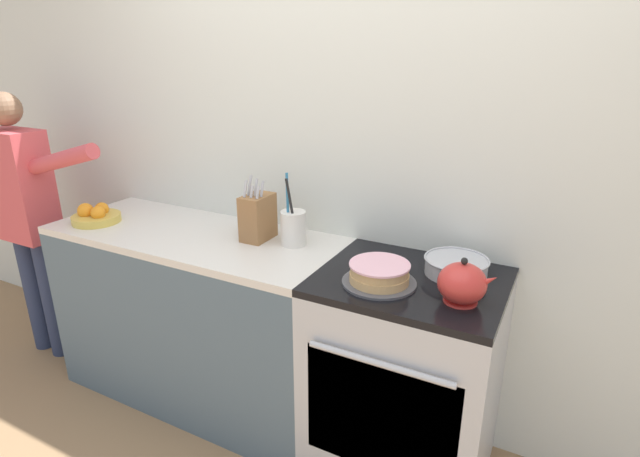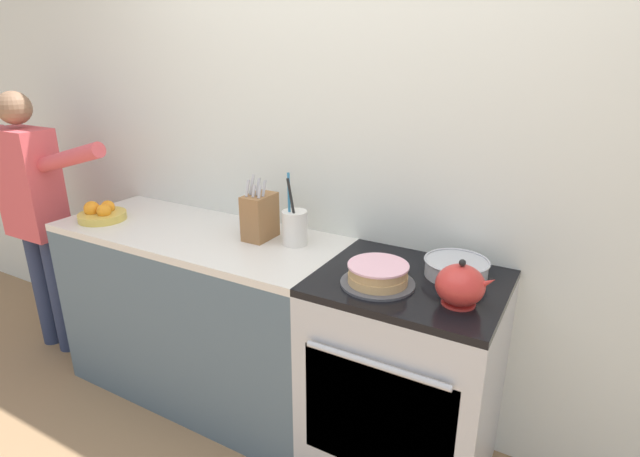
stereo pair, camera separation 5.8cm
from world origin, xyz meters
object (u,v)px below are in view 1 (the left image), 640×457
Objects in this scene: tea_kettle at (463,284)px; knife_block at (258,217)px; fruit_bowl at (96,216)px; stove_range at (404,377)px; layer_cake at (379,274)px; mixing_bowl at (456,266)px; person_baker at (26,208)px; utensil_crock at (293,227)px.

knife_block is (-0.98, 0.18, 0.04)m from tea_kettle.
tea_kettle is at bearing 0.16° from fruit_bowl.
stove_range is at bearing 155.11° from tea_kettle.
layer_cake is 1.12× the size of mixing_bowl.
tea_kettle is at bearing 7.99° from person_baker.
knife_block reaches higher than stove_range.
knife_block is (-0.91, -0.04, 0.07)m from mixing_bowl.
stove_range is at bearing 10.67° from person_baker.
knife_block is at bearing 169.41° from tea_kettle.
layer_cake is 0.18× the size of person_baker.
stove_range is at bearing -9.60° from utensil_crock.
knife_block reaches higher than layer_cake.
tea_kettle is 0.87× the size of fruit_bowl.
person_baker reaches higher than mixing_bowl.
stove_range is 3.24× the size of layer_cake.
utensil_crock is 1.38× the size of fruit_bowl.
person_baker is at bearing -171.48° from knife_block.
layer_cake is 1.18× the size of fruit_bowl.
layer_cake is 0.85× the size of utensil_crock.
stove_range is 3.03× the size of knife_block.
fruit_bowl is at bearing -167.85° from knife_block.
mixing_bowl is (-0.07, 0.22, -0.04)m from tea_kettle.
fruit_bowl is (-1.54, -0.01, -0.01)m from layer_cake.
mixing_bowl is (0.24, 0.22, -0.00)m from layer_cake.
mixing_bowl is 1.06× the size of fruit_bowl.
stove_range is at bearing 46.38° from layer_cake.
mixing_bowl is (0.14, 0.12, 0.49)m from stove_range.
utensil_crock is at bearing 170.40° from stove_range.
layer_cake is at bearing 0.26° from fruit_bowl.
person_baker reaches higher than tea_kettle.
tea_kettle is (0.21, -0.10, 0.53)m from stove_range.
fruit_bowl is (-1.64, -0.10, 0.49)m from stove_range.
tea_kettle is at bearing -13.93° from utensil_crock.
stove_range is 0.58m from tea_kettle.
layer_cake is at bearing 8.15° from person_baker.
mixing_bowl is at bearing 107.96° from tea_kettle.
fruit_bowl is (-1.85, -0.01, -0.04)m from tea_kettle.
utensil_crock is at bearing -178.30° from mixing_bowl.
layer_cake is 2.09m from person_baker.
mixing_bowl is 0.84× the size of knife_block.
layer_cake is 0.70m from knife_block.
knife_block is (-0.67, 0.18, 0.07)m from layer_cake.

